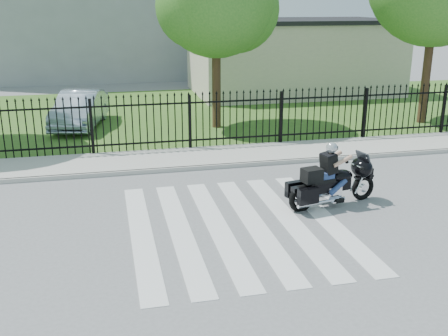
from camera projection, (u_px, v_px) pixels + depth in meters
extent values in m
plane|color=slate|center=(236.00, 226.00, 11.14)|extent=(120.00, 120.00, 0.00)
cube|color=#ADAAA3|center=(196.00, 158.00, 15.76)|extent=(40.00, 2.00, 0.12)
cube|color=#ADAAA3|center=(202.00, 168.00, 14.84)|extent=(40.00, 0.12, 0.12)
cube|color=#355F20|center=(167.00, 113.00, 22.28)|extent=(40.00, 12.00, 0.02)
cube|color=black|center=(190.00, 140.00, 16.60)|extent=(26.00, 0.04, 0.05)
cube|color=black|center=(189.00, 103.00, 16.24)|extent=(26.00, 0.04, 0.05)
cylinder|color=#382316|center=(216.00, 72.00, 19.18)|extent=(0.32, 0.32, 4.16)
cylinder|color=#382316|center=(428.00, 61.00, 19.85)|extent=(0.32, 0.32, 4.80)
cube|color=beige|center=(292.00, 58.00, 26.95)|extent=(10.00, 6.00, 3.50)
cube|color=black|center=(294.00, 21.00, 26.39)|extent=(10.20, 6.20, 0.20)
torus|color=black|center=(363.00, 188.00, 12.54)|extent=(0.62, 0.24, 0.61)
torus|color=black|center=(301.00, 199.00, 11.86)|extent=(0.66, 0.26, 0.65)
cube|color=black|center=(328.00, 186.00, 12.08)|extent=(1.17, 0.44, 0.27)
ellipsoid|color=black|center=(341.00, 176.00, 12.16)|extent=(0.61, 0.46, 0.29)
cube|color=black|center=(322.00, 180.00, 11.96)|extent=(0.62, 0.39, 0.09)
cube|color=silver|center=(332.00, 191.00, 12.18)|extent=(0.40, 0.33, 0.27)
ellipsoid|color=black|center=(362.00, 167.00, 12.35)|extent=(0.60, 0.72, 0.48)
cube|color=black|center=(312.00, 175.00, 11.80)|extent=(0.49, 0.42, 0.32)
cube|color=navy|center=(326.00, 175.00, 11.97)|extent=(0.35, 0.32, 0.16)
sphere|color=#B7BABF|center=(332.00, 148.00, 11.82)|extent=(0.26, 0.26, 0.26)
imported|color=#93A3B9|center=(80.00, 109.00, 19.66)|extent=(2.19, 4.25, 1.33)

